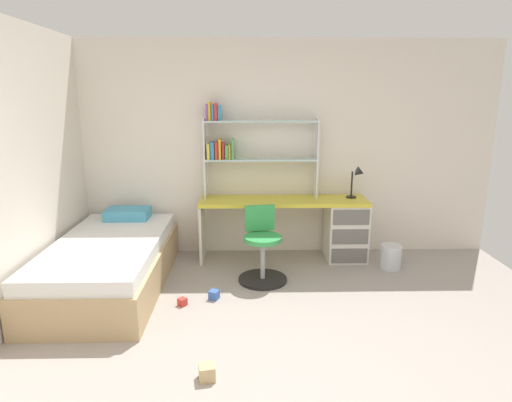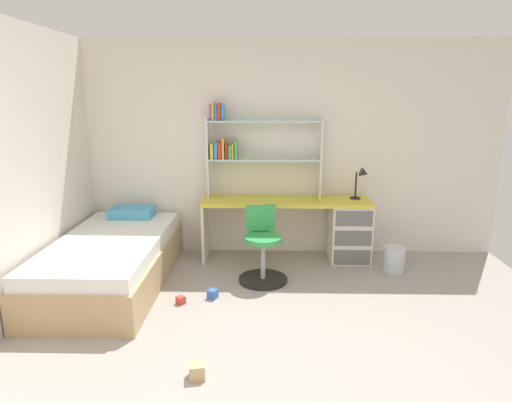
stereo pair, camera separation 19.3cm
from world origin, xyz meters
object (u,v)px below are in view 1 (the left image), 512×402
at_px(toy_block_natural_1, 207,372).
at_px(toy_block_blue_2, 214,295).
at_px(desk, 327,225).
at_px(waste_bin, 391,257).
at_px(swivel_chair, 262,252).
at_px(toy_block_red_0, 182,302).
at_px(bed_platform, 110,264).
at_px(bookshelf_hutch, 245,144).
at_px(desk_lamp, 358,177).

relative_size(toy_block_natural_1, toy_block_blue_2, 1.26).
distance_m(desk, waste_bin, 0.81).
bearing_deg(swivel_chair, toy_block_red_0, -143.50).
relative_size(desk, bed_platform, 0.95).
distance_m(desk, bookshelf_hutch, 1.38).
bearing_deg(toy_block_natural_1, desk_lamp, 55.72).
relative_size(desk_lamp, bed_platform, 0.18).
bearing_deg(desk, bed_platform, -162.03).
height_order(desk, toy_block_red_0, desk).
bearing_deg(waste_bin, toy_block_blue_2, -159.87).
height_order(bookshelf_hutch, swivel_chair, bookshelf_hutch).
distance_m(desk, toy_block_red_0, 2.01).
bearing_deg(swivel_chair, toy_block_natural_1, -104.82).
relative_size(desk_lamp, waste_bin, 1.37).
xyz_separation_m(desk_lamp, bed_platform, (-2.72, -0.81, -0.73)).
xyz_separation_m(desk, toy_block_blue_2, (-1.28, -1.07, -0.38)).
relative_size(toy_block_red_0, toy_block_blue_2, 0.82).
height_order(desk, toy_block_blue_2, desk).
height_order(swivel_chair, toy_block_blue_2, swivel_chair).
relative_size(desk, desk_lamp, 5.14).
relative_size(desk_lamp, toy_block_red_0, 5.44).
xyz_separation_m(toy_block_red_0, toy_block_natural_1, (0.33, -1.11, 0.02)).
height_order(swivel_chair, toy_block_red_0, swivel_chair).
height_order(bed_platform, waste_bin, bed_platform).
bearing_deg(toy_block_natural_1, desk, 61.57).
height_order(desk, bed_platform, desk).
distance_m(desk, toy_block_natural_1, 2.64).
bearing_deg(waste_bin, bookshelf_hutch, 163.59).
bearing_deg(bookshelf_hutch, toy_block_natural_1, -96.13).
height_order(desk, desk_lamp, desk_lamp).
xyz_separation_m(toy_block_natural_1, toy_block_blue_2, (-0.04, 1.23, -0.01)).
height_order(desk, swivel_chair, swivel_chair).
xyz_separation_m(bookshelf_hutch, desk_lamp, (1.33, -0.10, -0.38)).
height_order(desk_lamp, waste_bin, desk_lamp).
relative_size(desk_lamp, toy_block_natural_1, 3.51).
bearing_deg(bed_platform, toy_block_blue_2, -15.53).
bearing_deg(desk_lamp, bed_platform, -163.45).
bearing_deg(desk_lamp, toy_block_red_0, -147.36).
bearing_deg(toy_block_blue_2, toy_block_natural_1, -88.16).
bearing_deg(swivel_chair, waste_bin, 10.35).
height_order(desk_lamp, toy_block_blue_2, desk_lamp).
bearing_deg(toy_block_natural_1, bookshelf_hutch, 83.87).
distance_m(waste_bin, toy_block_natural_1, 2.74).
bearing_deg(bed_platform, toy_block_natural_1, -53.78).
relative_size(bookshelf_hutch, toy_block_natural_1, 12.27).
bearing_deg(swivel_chair, desk, 37.76).
distance_m(swivel_chair, toy_block_natural_1, 1.76).
bearing_deg(bookshelf_hutch, waste_bin, -16.41).
bearing_deg(bed_platform, waste_bin, 7.81).
bearing_deg(toy_block_red_0, waste_bin, 20.53).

